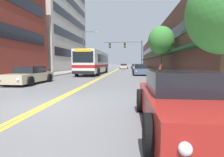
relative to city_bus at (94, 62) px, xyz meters
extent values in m
plane|color=slate|center=(1.92, 19.01, -1.72)|extent=(240.00, 240.00, 0.00)
cube|color=gray|center=(-5.01, 19.01, -1.64)|extent=(2.87, 106.00, 0.16)
cube|color=gray|center=(8.85, 19.01, -1.64)|extent=(2.87, 106.00, 0.16)
cube|color=yellow|center=(1.82, 19.01, -1.71)|extent=(0.14, 106.00, 0.01)
cube|color=yellow|center=(2.02, 19.01, -1.71)|extent=(0.14, 106.00, 0.01)
cube|color=black|center=(-6.65, -8.14, 2.79)|extent=(0.08, 14.05, 1.40)
cube|color=#BCB7AD|center=(-12.69, 11.54, 11.87)|extent=(12.00, 20.26, 27.17)
cube|color=black|center=(-6.65, 11.54, 1.68)|extent=(0.08, 18.64, 1.40)
cube|color=black|center=(-6.65, 11.54, 5.08)|extent=(0.08, 18.64, 1.40)
cube|color=black|center=(-6.65, 11.54, 8.47)|extent=(0.08, 18.64, 1.40)
cube|color=black|center=(-6.65, 11.54, 11.87)|extent=(0.08, 18.64, 1.40)
cube|color=brown|center=(14.54, 19.01, 2.55)|extent=(8.00, 68.00, 8.52)
cube|color=#1E4C28|center=(9.99, 19.01, 1.18)|extent=(1.10, 61.20, 0.24)
cube|color=black|center=(10.50, 19.01, 3.57)|extent=(0.08, 61.20, 1.40)
cube|color=silver|center=(0.00, -0.10, -0.03)|extent=(2.48, 11.52, 2.68)
cube|color=#B21919|center=(0.00, -0.10, -0.56)|extent=(2.50, 11.54, 0.32)
cube|color=black|center=(0.00, 0.48, 0.40)|extent=(2.51, 8.98, 0.96)
cube|color=black|center=(0.00, -5.88, 0.45)|extent=(2.23, 0.04, 1.18)
cube|color=yellow|center=(0.00, -5.89, 1.12)|extent=(1.79, 0.06, 0.28)
cube|color=black|center=(0.00, -5.90, -1.19)|extent=(2.43, 0.08, 0.32)
cylinder|color=black|center=(-1.27, -4.02, -1.22)|extent=(0.30, 1.00, 1.00)
cylinder|color=black|center=(1.27, -4.02, -1.22)|extent=(0.30, 1.00, 1.00)
cylinder|color=black|center=(-1.27, 3.07, -1.22)|extent=(0.30, 1.00, 1.00)
cylinder|color=black|center=(1.27, 3.07, -1.22)|extent=(0.30, 1.00, 1.00)
cube|color=black|center=(-2.52, 14.65, -1.22)|extent=(1.78, 4.52, 0.62)
cube|color=black|center=(-2.52, 14.83, -0.67)|extent=(1.53, 1.99, 0.47)
cylinder|color=black|center=(-3.44, 13.25, -1.37)|extent=(0.22, 0.69, 0.69)
cylinder|color=black|center=(-1.61, 13.25, -1.37)|extent=(0.22, 0.69, 0.69)
cylinder|color=black|center=(-3.44, 16.05, -1.37)|extent=(0.22, 0.69, 0.69)
cylinder|color=black|center=(-1.61, 16.05, -1.37)|extent=(0.22, 0.69, 0.69)
sphere|color=silver|center=(-3.15, 12.37, -1.18)|extent=(0.16, 0.16, 0.16)
sphere|color=silver|center=(-1.90, 12.37, -1.18)|extent=(0.16, 0.16, 0.16)
cube|color=red|center=(-3.16, 16.92, -1.18)|extent=(0.18, 0.04, 0.10)
cube|color=red|center=(-1.88, 16.92, -1.18)|extent=(0.18, 0.04, 0.10)
cube|color=#BCAD89|center=(-2.42, -11.80, -1.23)|extent=(1.71, 4.42, 0.60)
cube|color=black|center=(-2.42, -11.62, -0.69)|extent=(1.47, 1.94, 0.48)
cylinder|color=black|center=(-3.29, -13.17, -1.39)|extent=(0.22, 0.66, 0.66)
cylinder|color=black|center=(-1.54, -13.17, -1.39)|extent=(0.22, 0.66, 0.66)
cylinder|color=black|center=(-3.29, -10.43, -1.39)|extent=(0.22, 0.66, 0.66)
cylinder|color=black|center=(-1.54, -10.43, -1.39)|extent=(0.22, 0.66, 0.66)
sphere|color=silver|center=(-1.82, -14.03, -1.20)|extent=(0.16, 0.16, 0.16)
cube|color=red|center=(-3.03, -9.58, -1.20)|extent=(0.18, 0.04, 0.10)
cube|color=red|center=(-1.80, -9.58, -1.20)|extent=(0.18, 0.04, 0.10)
cube|color=maroon|center=(6.17, -19.76, -1.21)|extent=(1.80, 4.26, 0.63)
cube|color=black|center=(6.17, -19.59, -0.64)|extent=(1.55, 1.88, 0.50)
cylinder|color=black|center=(5.25, -21.08, -1.37)|extent=(0.22, 0.70, 0.70)
cylinder|color=black|center=(5.25, -18.44, -1.37)|extent=(0.22, 0.70, 0.70)
cylinder|color=black|center=(7.10, -18.44, -1.37)|extent=(0.22, 0.70, 0.70)
sphere|color=silver|center=(5.54, -21.91, -1.18)|extent=(0.16, 0.16, 0.16)
cube|color=red|center=(5.53, -17.62, -1.18)|extent=(0.18, 0.04, 0.10)
cube|color=red|center=(6.82, -17.62, -1.18)|extent=(0.18, 0.04, 0.10)
cube|color=#475675|center=(6.27, -1.24, -1.21)|extent=(1.72, 4.23, 0.65)
cube|color=black|center=(6.27, -1.07, -0.62)|extent=(1.48, 1.86, 0.53)
cylinder|color=black|center=(5.39, -2.55, -1.39)|extent=(0.22, 0.65, 0.65)
cylinder|color=black|center=(7.15, -2.55, -1.39)|extent=(0.22, 0.65, 0.65)
cylinder|color=black|center=(5.39, 0.07, -1.39)|extent=(0.22, 0.65, 0.65)
cylinder|color=black|center=(7.15, 0.07, -1.39)|extent=(0.22, 0.65, 0.65)
sphere|color=silver|center=(5.67, -3.38, -1.18)|extent=(0.16, 0.16, 0.16)
sphere|color=silver|center=(6.87, -3.38, -1.18)|extent=(0.16, 0.16, 0.16)
cube|color=red|center=(5.65, 0.88, -1.18)|extent=(0.18, 0.04, 0.10)
cube|color=red|center=(6.89, 0.88, -1.18)|extent=(0.18, 0.04, 0.10)
cube|color=white|center=(6.30, 4.90, -1.19)|extent=(1.71, 4.42, 0.67)
cube|color=black|center=(6.30, 5.07, -0.59)|extent=(1.47, 1.95, 0.52)
cylinder|color=black|center=(5.43, 3.53, -1.38)|extent=(0.22, 0.67, 0.67)
cylinder|color=black|center=(7.18, 3.53, -1.38)|extent=(0.22, 0.67, 0.67)
cylinder|color=black|center=(5.43, 6.27, -1.38)|extent=(0.22, 0.67, 0.67)
cylinder|color=black|center=(7.18, 6.27, -1.38)|extent=(0.22, 0.67, 0.67)
sphere|color=silver|center=(5.70, 2.67, -1.16)|extent=(0.16, 0.16, 0.16)
sphere|color=silver|center=(6.90, 2.67, -1.16)|extent=(0.16, 0.16, 0.16)
cube|color=red|center=(5.69, 7.12, -1.16)|extent=(0.18, 0.04, 0.10)
cube|color=red|center=(6.92, 7.12, -1.16)|extent=(0.18, 0.04, 0.10)
cube|color=#38383D|center=(6.34, 25.84, -1.22)|extent=(1.83, 4.45, 0.64)
cube|color=black|center=(6.34, 26.02, -0.67)|extent=(1.58, 1.96, 0.46)
cylinder|color=black|center=(5.40, 24.46, -1.40)|extent=(0.22, 0.64, 0.64)
cylinder|color=black|center=(7.27, 24.46, -1.40)|extent=(0.22, 0.64, 0.64)
cylinder|color=black|center=(5.40, 27.22, -1.40)|extent=(0.22, 0.64, 0.64)
cylinder|color=black|center=(7.27, 27.22, -1.40)|extent=(0.22, 0.64, 0.64)
sphere|color=silver|center=(5.69, 23.60, -1.19)|extent=(0.16, 0.16, 0.16)
sphere|color=silver|center=(6.98, 23.60, -1.19)|extent=(0.16, 0.16, 0.16)
cube|color=red|center=(5.68, 28.08, -1.19)|extent=(0.18, 0.04, 0.10)
cube|color=red|center=(7.00, 28.08, -1.19)|extent=(0.18, 0.04, 0.10)
cube|color=#B7B7BC|center=(2.61, 39.66, -1.24)|extent=(1.71, 4.56, 0.61)
cube|color=black|center=(2.61, 39.84, -0.69)|extent=(1.47, 2.01, 0.49)
cylinder|color=black|center=(1.74, 38.25, -1.42)|extent=(0.22, 0.60, 0.60)
cylinder|color=black|center=(3.49, 38.25, -1.42)|extent=(0.22, 0.60, 0.60)
cylinder|color=black|center=(1.74, 41.08, -1.42)|extent=(0.22, 0.60, 0.60)
cylinder|color=black|center=(3.49, 41.08, -1.42)|extent=(0.22, 0.60, 0.60)
sphere|color=silver|center=(2.02, 37.36, -1.21)|extent=(0.16, 0.16, 0.16)
sphere|color=silver|center=(3.21, 37.36, -1.21)|extent=(0.16, 0.16, 0.16)
cube|color=red|center=(2.00, 41.95, -1.21)|extent=(0.18, 0.04, 0.10)
cube|color=red|center=(3.23, 41.95, -1.21)|extent=(0.18, 0.04, 0.10)
cube|color=beige|center=(3.29, 22.79, -1.20)|extent=(1.87, 4.71, 0.69)
cube|color=black|center=(3.29, 22.98, -0.63)|extent=(1.61, 2.07, 0.46)
cylinder|color=black|center=(2.34, 21.33, -1.41)|extent=(0.22, 0.62, 0.62)
cylinder|color=black|center=(4.25, 21.33, -1.41)|extent=(0.22, 0.62, 0.62)
cylinder|color=black|center=(2.34, 24.25, -1.41)|extent=(0.22, 0.62, 0.62)
cylinder|color=black|center=(4.25, 24.25, -1.41)|extent=(0.22, 0.62, 0.62)
sphere|color=silver|center=(2.64, 20.41, -1.17)|extent=(0.16, 0.16, 0.16)
sphere|color=silver|center=(3.95, 20.41, -1.17)|extent=(0.16, 0.16, 0.16)
cube|color=red|center=(2.62, 25.16, -1.17)|extent=(0.18, 0.04, 0.10)
cube|color=red|center=(3.96, 25.16, -1.17)|extent=(0.18, 0.04, 0.10)
cylinder|color=#47474C|center=(7.12, 9.61, 1.19)|extent=(0.18, 0.18, 5.82)
cylinder|color=#47474C|center=(3.57, 9.61, 3.75)|extent=(7.11, 0.11, 0.11)
cube|color=black|center=(3.92, 9.61, 3.15)|extent=(0.34, 0.26, 0.92)
sphere|color=red|center=(3.92, 9.45, 3.43)|extent=(0.18, 0.18, 0.18)
sphere|color=yellow|center=(3.92, 9.45, 3.15)|extent=(0.18, 0.18, 0.18)
sphere|color=green|center=(3.92, 9.45, 2.87)|extent=(0.18, 0.18, 0.18)
cylinder|color=black|center=(3.92, 9.61, 3.68)|extent=(0.02, 0.02, 0.14)
cube|color=black|center=(1.08, 9.61, 3.15)|extent=(0.34, 0.26, 0.92)
sphere|color=red|center=(1.08, 9.45, 3.43)|extent=(0.18, 0.18, 0.18)
sphere|color=yellow|center=(1.08, 9.45, 3.15)|extent=(0.18, 0.18, 0.18)
sphere|color=green|center=(1.08, 9.45, 2.87)|extent=(0.18, 0.18, 0.18)
cylinder|color=black|center=(1.08, 9.61, 3.68)|extent=(0.02, 0.02, 0.14)
cylinder|color=#47474C|center=(-3.38, 7.17, 1.90)|extent=(0.16, 0.16, 7.24)
cylinder|color=#47474C|center=(-2.24, 7.17, 5.37)|extent=(2.28, 0.10, 0.10)
ellipsoid|color=#B2B2B7|center=(-1.10, 7.17, 5.27)|extent=(0.56, 0.28, 0.20)
cylinder|color=brown|center=(9.27, -15.17, -0.46)|extent=(0.26, 0.26, 2.19)
cylinder|color=brown|center=(8.62, -2.10, -0.16)|extent=(0.25, 0.25, 2.80)
ellipsoid|color=#387F33|center=(8.62, -2.10, 2.53)|extent=(3.05, 3.05, 3.35)
cylinder|color=red|center=(7.87, -6.09, -1.20)|extent=(0.28, 0.28, 0.72)
sphere|color=red|center=(7.87, -6.09, -0.77)|extent=(0.25, 0.25, 0.25)
cylinder|color=red|center=(7.69, -6.09, -1.12)|extent=(0.08, 0.13, 0.13)
camera|label=1|loc=(4.91, -23.89, -0.21)|focal=28.00mm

